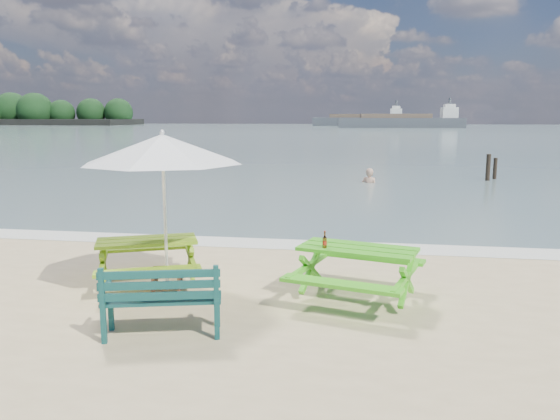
% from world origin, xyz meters
% --- Properties ---
extents(sea, '(300.00, 300.00, 0.00)m').
position_xyz_m(sea, '(0.00, 85.00, 0.00)').
color(sea, slate).
rests_on(sea, ground).
extents(foam_strip, '(22.00, 0.90, 0.01)m').
position_xyz_m(foam_strip, '(0.00, 4.60, 0.01)').
color(foam_strip, silver).
rests_on(foam_strip, ground).
extents(picnic_table_left, '(2.05, 2.14, 0.72)m').
position_xyz_m(picnic_table_left, '(-1.31, 1.61, 0.35)').
color(picnic_table_left, '#77A318').
rests_on(picnic_table_left, ground).
extents(picnic_table_right, '(2.04, 2.17, 0.78)m').
position_xyz_m(picnic_table_right, '(1.94, 1.40, 0.37)').
color(picnic_table_right, green).
rests_on(picnic_table_right, ground).
extents(park_bench, '(1.47, 0.81, 0.86)m').
position_xyz_m(park_bench, '(-0.35, -0.24, 0.27)').
color(park_bench, '#0D3A38').
rests_on(park_bench, ground).
extents(side_table, '(0.58, 0.58, 0.31)m').
position_xyz_m(side_table, '(-0.92, 1.41, 0.16)').
color(side_table, brown).
rests_on(side_table, ground).
extents(patio_umbrella, '(2.90, 2.90, 2.35)m').
position_xyz_m(patio_umbrella, '(-0.92, 1.41, 2.14)').
color(patio_umbrella, silver).
rests_on(patio_umbrella, ground).
extents(beer_bottle, '(0.06, 0.06, 0.24)m').
position_xyz_m(beer_bottle, '(1.47, 1.29, 0.86)').
color(beer_bottle, brown).
rests_on(beer_bottle, picnic_table_right).
extents(swimmer, '(0.75, 0.59, 1.81)m').
position_xyz_m(swimmer, '(2.09, 15.54, -0.33)').
color(swimmer, tan).
rests_on(swimmer, ground).
extents(mooring_pilings, '(0.57, 0.77, 1.28)m').
position_xyz_m(mooring_pilings, '(7.01, 17.21, 0.40)').
color(mooring_pilings, black).
rests_on(mooring_pilings, ground).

